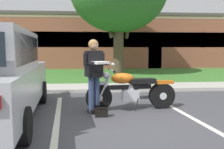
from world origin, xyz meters
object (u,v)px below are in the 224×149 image
Objects in this scene: motorcycle at (135,90)px; hedge_center_right at (98,60)px; rider_person at (94,70)px; hedge_right at (145,60)px; handbag at (101,110)px; hedge_center_left at (50,60)px; brick_building at (87,43)px.

motorcycle is 11.92m from hedge_center_right.
hedge_center_right is at bearing 92.81° from motorcycle.
rider_person is 12.81m from hedge_right.
motorcycle is at bearing 35.49° from handbag.
motorcycle is at bearing -87.19° from hedge_center_right.
hedge_center_left and hedge_right have the same top height.
hedge_right is (3.57, 0.00, 0.00)m from hedge_center_right.
motorcycle is at bearing -70.76° from hedge_center_left.
motorcycle is at bearing -84.92° from brick_building.
motorcycle is 0.77× the size of hedge_right.
motorcycle is 12.27m from hedge_right.
rider_person reaches higher than motorcycle.
motorcycle is at bearing -104.09° from hedge_right.
hedge_center_left is at bearing 109.24° from motorcycle.
brick_building is (-1.53, 17.22, 1.59)m from motorcycle.
motorcycle is 0.09× the size of brick_building.
brick_building is at bearing 63.72° from hedge_center_left.
hedge_center_right reaches higher than handbag.
rider_person is 12.18m from hedge_center_right.
hedge_center_left is 0.78× the size of hedge_center_right.
hedge_center_left is (-3.31, 12.50, 0.51)m from handbag.
hedge_center_left is 0.10× the size of brick_building.
hedge_center_left is (-4.15, 11.90, 0.17)m from motorcycle.
handbag is 12.94m from hedge_center_left.
brick_building reaches higher than hedge_right.
handbag is at bearing -91.19° from hedge_center_right.
handbag is at bearing -144.51° from motorcycle.
motorcycle is 6.23× the size of handbag.
motorcycle reaches higher than handbag.
motorcycle is at bearing 15.30° from rider_person.
brick_building is (2.62, 5.31, 1.42)m from hedge_center_left.
hedge_right is at bearing 72.97° from handbag.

